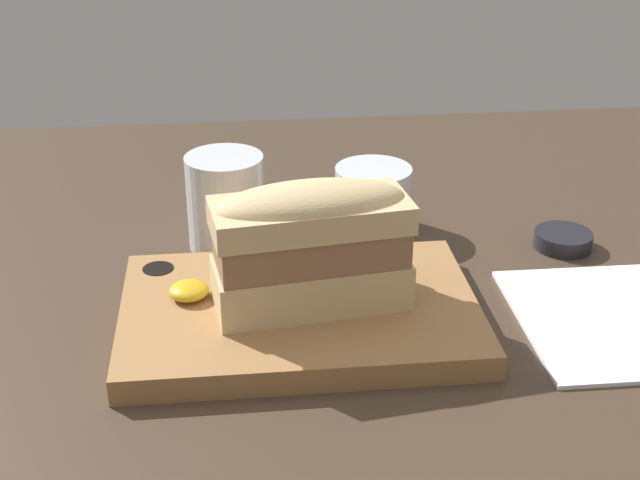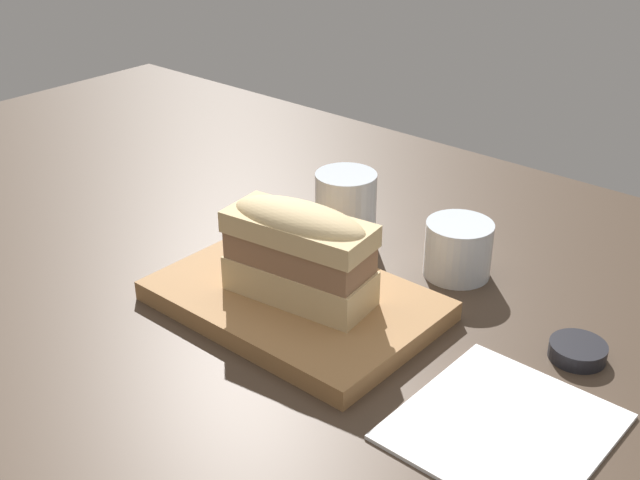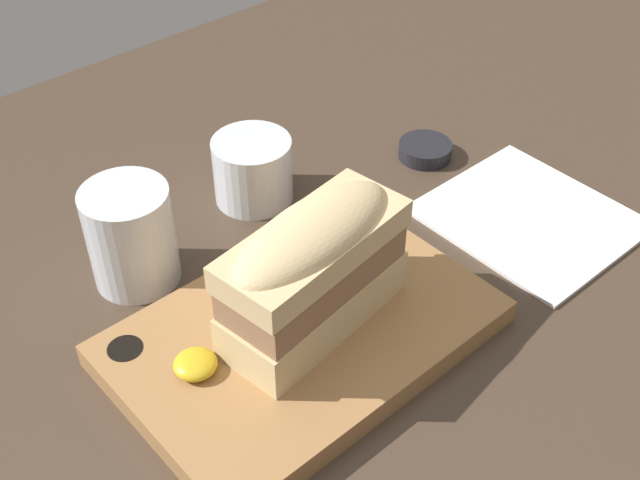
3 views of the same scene
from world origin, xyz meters
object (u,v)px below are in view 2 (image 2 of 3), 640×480
Objects in this scene: sandwich at (299,248)px; serving_board at (295,300)px; wine_glass at (458,252)px; condiment_dish at (578,351)px; water_glass at (346,213)px; napkin at (504,427)px.

serving_board is at bearing 162.44° from sandwich.
wine_glass reaches higher than condiment_dish.
serving_board is at bearing -117.05° from wine_glass.
serving_board is at bearing -157.07° from condiment_dish.
water_glass is at bearing 172.72° from condiment_dish.
sandwich is 2.12× the size of wine_glass.
condiment_dish is at bearing 22.93° from serving_board.
water_glass is at bearing -171.22° from wine_glass.
sandwich is (1.07, -0.34, 7.09)cm from serving_board.
sandwich reaches higher than water_glass.
serving_board is 20.96cm from wine_glass.
water_glass reaches higher than serving_board.
napkin is (18.26, -21.19, -2.83)cm from wine_glass.
serving_board is 17.52cm from water_glass.
water_glass is (-5.88, 16.22, 3.04)cm from serving_board.
sandwich is 30.55cm from condiment_dish.
water_glass is 1.65× the size of condiment_dish.
wine_glass is at bearing 62.95° from serving_board.
napkin is at bearing -5.34° from serving_board.
napkin is at bearing -29.21° from water_glass.
condiment_dish reaches higher than napkin.
condiment_dish is (28.08, 11.88, -0.31)cm from serving_board.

